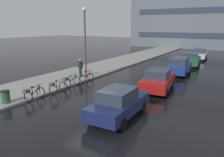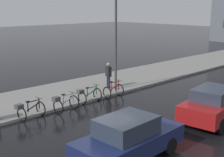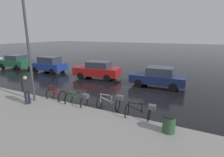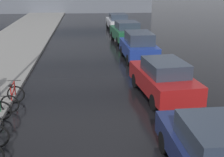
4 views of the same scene
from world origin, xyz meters
TOP-DOWN VIEW (x-y plane):
  - bicycle_farthest at (-3.46, 4.26)m, footprint 0.72×1.08m
  - car_navy at (2.46, -0.70)m, footprint 1.95×4.23m
  - car_red at (2.57, 4.94)m, footprint 2.32×4.42m
  - car_blue at (2.50, 11.02)m, footprint 1.95×3.85m
  - car_green at (2.43, 16.45)m, footprint 2.29×4.04m
  - car_white at (2.33, 22.43)m, footprint 2.08×3.93m

SIDE VIEW (x-z plane):
  - bicycle_farthest at x=-3.46m, z-range -0.10..0.90m
  - car_white at x=2.33m, z-range 0.02..1.51m
  - car_navy at x=2.46m, z-range 0.00..1.57m
  - car_green at x=2.43m, z-range 0.01..1.61m
  - car_red at x=2.57m, z-range 0.01..1.62m
  - car_blue at x=2.50m, z-range 0.00..1.72m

